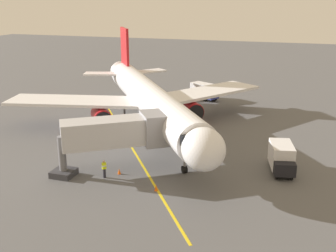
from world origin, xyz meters
The scene contains 10 objects.
ground_plane centered at (0.00, 0.00, 0.00)m, with size 220.00×220.00×0.00m, color #565659.
apron_lead_in_line centered at (1.10, 8.76, 0.01)m, with size 0.24×40.00×0.01m, color yellow.
airplane centered at (1.26, 2.53, 4.00)m, with size 30.97×35.26×11.50m.
jet_bridge centered at (-0.72, 14.87, 3.76)m, with size 10.47×8.29×5.40m.
ground_crew_marshaller centered at (0.16, 17.19, 0.89)m, with size 0.46×0.46×1.71m.
box_truck_near_nose centered at (-1.53, -15.25, 1.39)m, with size 4.97×3.90×2.62m.
box_truck_portside centered at (-15.22, 10.65, 1.39)m, with size 2.87×4.91×2.62m.
safety_cone_nose_left centered at (-14.32, 4.08, 0.28)m, with size 0.32×0.32×0.55m, color #F2590F.
safety_cone_wing_port centered at (-5.27, 18.24, 0.28)m, with size 0.32×0.32×0.55m, color #F2590F.
safety_cone_wing_starboard centered at (-0.79, 16.03, 0.28)m, with size 0.32×0.32×0.55m, color #F2590F.
Camera 1 is at (-16.17, 48.23, 15.89)m, focal length 43.74 mm.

